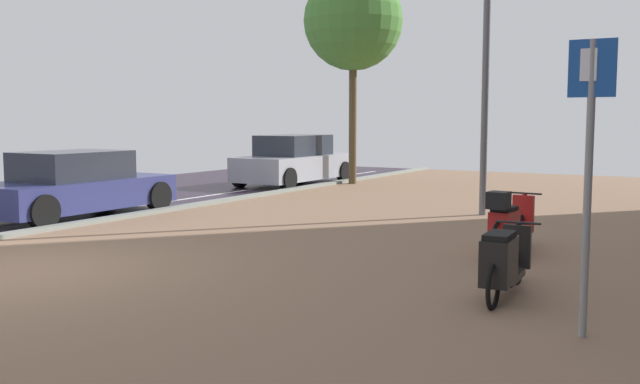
# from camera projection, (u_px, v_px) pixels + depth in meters

# --- Properties ---
(ground) EXTENTS (21.00, 40.00, 0.13)m
(ground) POSITION_uv_depth(u_px,v_px,m) (90.00, 287.00, 8.46)
(ground) COLOR #2C1F2D
(scooter_near) EXTENTS (0.52, 1.78, 0.79)m
(scooter_near) POSITION_uv_depth(u_px,v_px,m) (503.00, 262.00, 7.78)
(scooter_near) COLOR black
(scooter_near) RESTS_ON ground
(scooter_mid) EXTENTS (0.52, 1.76, 0.98)m
(scooter_mid) POSITION_uv_depth(u_px,v_px,m) (508.00, 223.00, 10.36)
(scooter_mid) COLOR black
(scooter_mid) RESTS_ON ground
(parked_car_near) EXTENTS (1.87, 3.97, 1.31)m
(parked_car_near) POSITION_uv_depth(u_px,v_px,m) (75.00, 186.00, 14.32)
(parked_car_near) COLOR navy
(parked_car_near) RESTS_ON ground
(parked_car_far) EXTENTS (1.84, 4.19, 1.46)m
(parked_car_far) POSITION_uv_depth(u_px,v_px,m) (294.00, 161.00, 21.22)
(parked_car_far) COLOR #A1A5B1
(parked_car_far) RESTS_ON ground
(parking_sign) EXTENTS (0.40, 0.07, 2.65)m
(parking_sign) POSITION_uv_depth(u_px,v_px,m) (589.00, 157.00, 6.28)
(parking_sign) COLOR gray
(parking_sign) RESTS_ON ground
(lamp_post) EXTENTS (0.20, 0.52, 5.90)m
(lamp_post) POSITION_uv_depth(u_px,v_px,m) (486.00, 52.00, 14.24)
(lamp_post) COLOR slate
(lamp_post) RESTS_ON ground
(street_tree) EXTENTS (2.92, 2.92, 6.27)m
(street_tree) POSITION_uv_depth(u_px,v_px,m) (353.00, 21.00, 21.00)
(street_tree) COLOR brown
(street_tree) RESTS_ON ground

